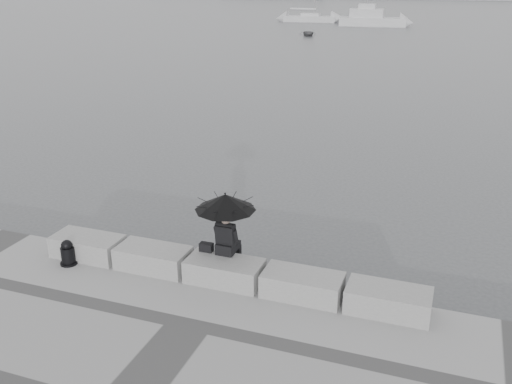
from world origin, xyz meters
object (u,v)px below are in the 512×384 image
at_px(sailboat_left, 310,18).
at_px(motor_cruiser, 373,19).
at_px(seated_person, 225,209).
at_px(mooring_bollard, 68,254).
at_px(dinghy, 308,33).

distance_m(sailboat_left, motor_cruiser, 10.40).
relative_size(seated_person, mooring_bollard, 2.32).
bearing_deg(sailboat_left, mooring_bollard, -83.27).
xyz_separation_m(seated_person, mooring_bollard, (-3.49, -0.82, -1.28)).
height_order(motor_cruiser, dinghy, motor_cruiser).
bearing_deg(motor_cruiser, sailboat_left, 152.90).
distance_m(seated_person, dinghy, 55.56).
bearing_deg(sailboat_left, dinghy, -79.87).
relative_size(seated_person, dinghy, 0.50).
relative_size(seated_person, motor_cruiser, 0.16).
xyz_separation_m(mooring_bollard, motor_cruiser, (-4.33, 69.49, 0.14)).
relative_size(mooring_bollard, motor_cruiser, 0.07).
bearing_deg(motor_cruiser, mooring_bollard, -90.56).
bearing_deg(sailboat_left, seated_person, -80.53).
height_order(mooring_bollard, motor_cruiser, motor_cruiser).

